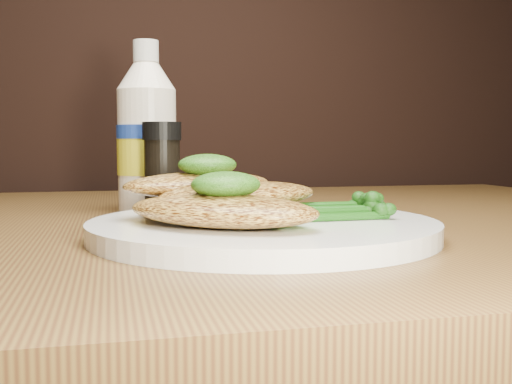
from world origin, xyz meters
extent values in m
cylinder|color=white|center=(0.02, 0.90, 0.76)|extent=(0.29, 0.29, 0.02)
ellipsoid|color=gold|center=(-0.02, 0.86, 0.78)|extent=(0.18, 0.17, 0.03)
ellipsoid|color=gold|center=(0.00, 0.91, 0.79)|extent=(0.17, 0.12, 0.02)
ellipsoid|color=gold|center=(-0.03, 0.94, 0.79)|extent=(0.16, 0.12, 0.02)
ellipsoid|color=black|center=(-0.02, 0.87, 0.80)|extent=(0.06, 0.06, 0.02)
ellipsoid|color=black|center=(-0.02, 0.93, 0.81)|extent=(0.06, 0.05, 0.02)
camera|label=1|loc=(-0.11, 0.41, 0.83)|focal=42.71mm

